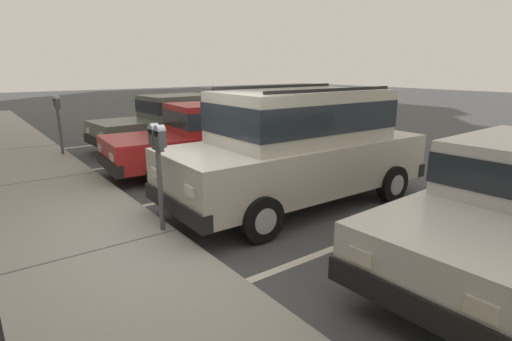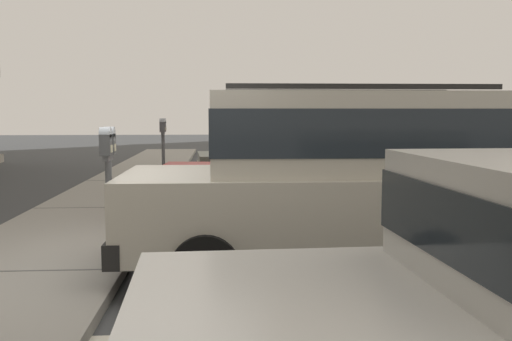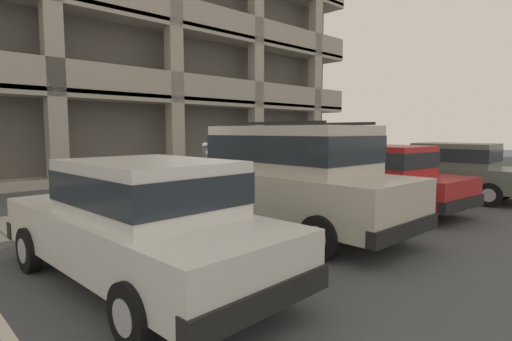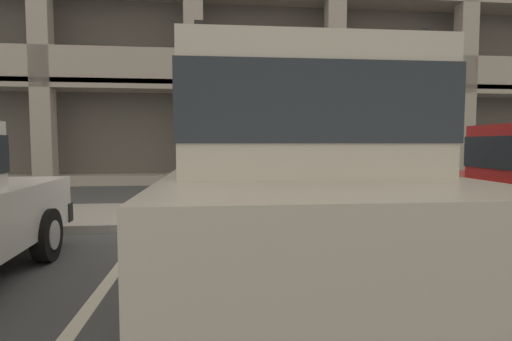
% 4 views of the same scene
% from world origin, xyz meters
% --- Properties ---
extents(ground_plane, '(80.00, 80.00, 0.10)m').
position_xyz_m(ground_plane, '(0.00, 0.00, -0.05)').
color(ground_plane, '#444749').
extents(sidewalk, '(40.00, 2.20, 0.12)m').
position_xyz_m(sidewalk, '(0.00, 1.30, 0.06)').
color(sidewalk, '#9E9B93').
rests_on(sidewalk, ground_plane).
extents(parking_stall_lines, '(12.72, 4.80, 0.01)m').
position_xyz_m(parking_stall_lines, '(1.58, -1.40, 0.00)').
color(parking_stall_lines, silver).
rests_on(parking_stall_lines, ground_plane).
extents(silver_suv, '(2.06, 4.80, 2.03)m').
position_xyz_m(silver_suv, '(0.06, -2.18, 1.09)').
color(silver_suv, beige).
rests_on(silver_suv, ground_plane).
extents(dark_hatchback, '(2.07, 4.60, 1.54)m').
position_xyz_m(dark_hatchback, '(3.17, -2.17, 0.82)').
color(dark_hatchback, red).
rests_on(dark_hatchback, ground_plane).
extents(blue_coupe, '(2.03, 4.58, 1.54)m').
position_xyz_m(blue_coupe, '(6.22, -2.71, 0.82)').
color(blue_coupe, '#5B665B').
rests_on(blue_coupe, ground_plane).
extents(parking_meter_near, '(0.35, 0.12, 1.50)m').
position_xyz_m(parking_meter_near, '(0.12, 0.35, 1.23)').
color(parking_meter_near, '#595B60').
rests_on(parking_meter_near, sidewalk).
extents(parking_meter_far, '(0.35, 0.12, 1.52)m').
position_xyz_m(parking_meter_far, '(6.43, 0.37, 1.25)').
color(parking_meter_far, '#595B60').
rests_on(parking_meter_far, sidewalk).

